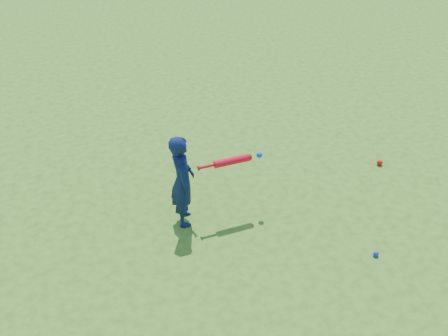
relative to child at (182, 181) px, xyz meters
name	(u,v)px	position (x,y,z in m)	size (l,w,h in m)	color
ground	(170,201)	(-0.10, 0.41, -0.57)	(80.00, 80.00, 0.00)	#366F1A
child	(182,181)	(0.00, 0.00, 0.00)	(0.41, 0.27, 1.14)	#0D1840
ground_ball_red	(380,163)	(2.82, 0.45, -0.53)	(0.08, 0.08, 0.08)	red
ground_ball_blue	(376,254)	(1.87, -1.14, -0.54)	(0.06, 0.06, 0.06)	#0D20DE
bat_swing	(234,160)	(0.61, 0.02, 0.16)	(0.78, 0.14, 0.09)	red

